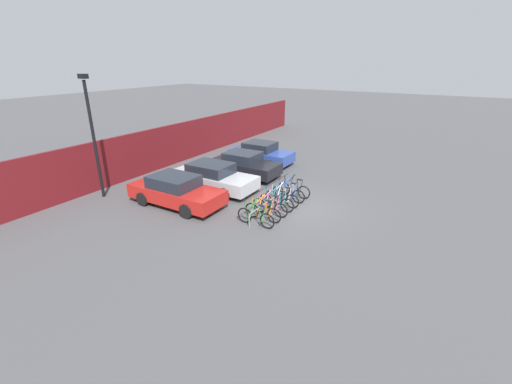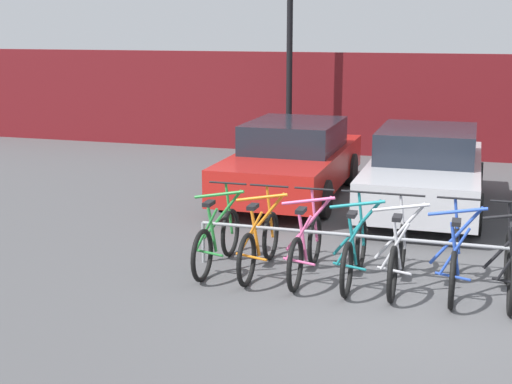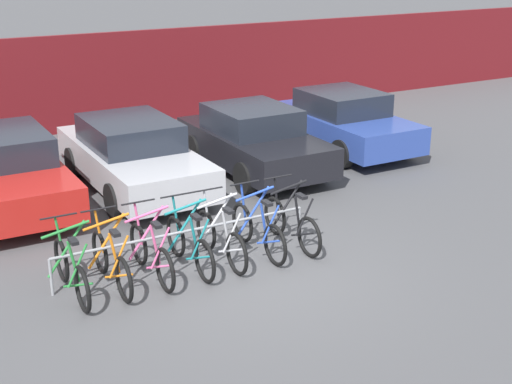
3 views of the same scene
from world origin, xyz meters
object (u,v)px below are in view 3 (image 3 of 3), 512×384
bicycle_orange (111,262)px  car_red (5,170)px  bicycle_pink (151,254)px  car_black (253,140)px  bicycle_blue (258,231)px  bicycle_green (71,271)px  car_silver (132,155)px  bicycle_teal (190,245)px  car_blue (343,121)px  bicycle_black (291,223)px  bike_rack (186,235)px  bicycle_silver (221,239)px

bicycle_orange → car_red: size_ratio=0.38×
bicycle_pink → car_black: 5.35m
bicycle_pink → bicycle_blue: same height
bicycle_green → car_black: (4.98, 3.75, 0.31)m
bicycle_orange → car_silver: (1.77, 3.94, 0.31)m
bicycle_teal → car_blue: 7.16m
bicycle_black → car_blue: (4.02, 4.16, 0.31)m
bicycle_black → car_black: car_black is taller
bicycle_orange → car_black: 5.79m
bicycle_green → car_blue: car_blue is taller
bicycle_green → car_black: bearing=33.5°
bicycle_green → bicycle_blue: same height
bicycle_blue → bicycle_orange: bearing=-176.5°
bike_rack → bicycle_orange: size_ratio=2.42×
bicycle_green → bicycle_silver: 2.32m
bike_rack → bicycle_blue: (1.18, -0.15, -0.11)m
bicycle_black → car_black: size_ratio=0.43×
bicycle_green → bicycle_black: same height
bicycle_blue → car_blue: (4.64, 4.16, 0.31)m
car_black → bicycle_orange: bearing=-139.6°
bicycle_teal → car_red: bearing=116.2°
bicycle_pink → bicycle_silver: 1.14m
bicycle_black → car_black: 4.01m
bicycle_silver → car_blue: (5.30, 4.16, 0.31)m
car_red → car_silver: size_ratio=0.99×
car_black → bike_rack: bearing=-131.4°
bicycle_orange → bicycle_black: size_ratio=1.00×
bicycle_black → bicycle_teal: bearing=-176.5°
car_black → car_blue: (2.64, 0.41, -0.00)m
bicycle_silver → bicycle_black: same height
bicycle_blue → car_black: car_black is taller
bike_rack → car_silver: car_silver is taller
bicycle_green → car_blue: (7.61, 4.16, 0.31)m
bicycle_green → car_silver: size_ratio=0.38×
bicycle_silver → bicycle_blue: size_ratio=1.00×
car_red → car_blue: (7.66, -0.02, -0.00)m
bike_rack → bicycle_silver: 0.55m
bicycle_black → bicycle_orange: bearing=-176.5°
bicycle_silver → car_blue: bearing=37.1°
bike_rack → bicycle_orange: bicycle_orange is taller
bicycle_green → bicycle_orange: bearing=-3.5°
bicycle_orange → bicycle_silver: 1.74m
bicycle_pink → bicycle_blue: 1.79m
bicycle_pink → car_silver: bearing=71.9°
bicycle_pink → bicycle_teal: size_ratio=1.00×
bicycle_blue → car_black: 4.26m
bicycle_pink → car_red: car_red is taller
car_black → car_blue: same height
bicycle_black → bicycle_green: bearing=-176.5°
bicycle_pink → bicycle_teal: same height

